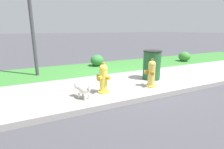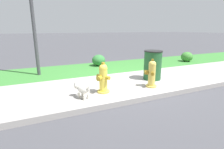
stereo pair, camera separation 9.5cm
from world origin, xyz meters
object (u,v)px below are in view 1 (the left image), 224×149
(shrub_bush_mid_verge, at_px, (97,60))
(shrub_bush_near_lamp, at_px, (184,56))
(fire_hydrant_at_driveway, at_px, (103,78))
(small_white_dog, at_px, (82,89))
(fire_hydrant_far_end, at_px, (151,74))
(trash_bin, at_px, (152,65))

(shrub_bush_mid_verge, xyz_separation_m, shrub_bush_near_lamp, (4.23, -0.79, -0.01))
(fire_hydrant_at_driveway, height_order, shrub_bush_mid_verge, fire_hydrant_at_driveway)
(small_white_dog, relative_size, shrub_bush_mid_verge, 0.83)
(fire_hydrant_far_end, height_order, small_white_dog, fire_hydrant_far_end)
(fire_hydrant_at_driveway, relative_size, shrub_bush_near_lamp, 1.41)
(shrub_bush_mid_verge, bearing_deg, fire_hydrant_far_end, -84.08)
(small_white_dog, xyz_separation_m, shrub_bush_mid_verge, (1.58, 3.22, 0.01))
(fire_hydrant_far_end, xyz_separation_m, shrub_bush_mid_verge, (-0.33, 3.23, -0.14))
(small_white_dog, height_order, trash_bin, trash_bin)
(fire_hydrant_at_driveway, xyz_separation_m, shrub_bush_near_lamp, (5.24, 2.30, -0.14))
(fire_hydrant_far_end, xyz_separation_m, trash_bin, (0.48, 0.60, 0.08))
(fire_hydrant_far_end, distance_m, trash_bin, 0.78)
(small_white_dog, bearing_deg, fire_hydrant_at_driveway, -102.06)
(trash_bin, bearing_deg, fire_hydrant_far_end, -128.69)
(fire_hydrant_at_driveway, height_order, shrub_bush_near_lamp, fire_hydrant_at_driveway)
(shrub_bush_mid_verge, bearing_deg, small_white_dog, -116.13)
(shrub_bush_mid_verge, distance_m, shrub_bush_near_lamp, 4.30)
(small_white_dog, relative_size, trash_bin, 0.51)
(trash_bin, height_order, shrub_bush_mid_verge, trash_bin)
(fire_hydrant_far_end, relative_size, trash_bin, 0.86)
(fire_hydrant_at_driveway, xyz_separation_m, trash_bin, (1.82, 0.47, 0.08))
(shrub_bush_mid_verge, relative_size, shrub_bush_near_lamp, 1.03)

